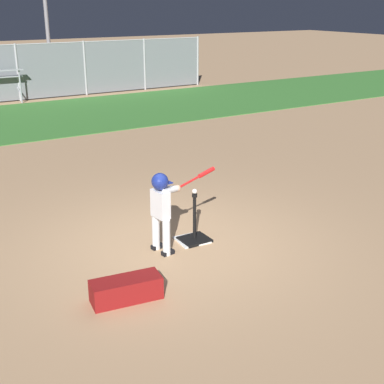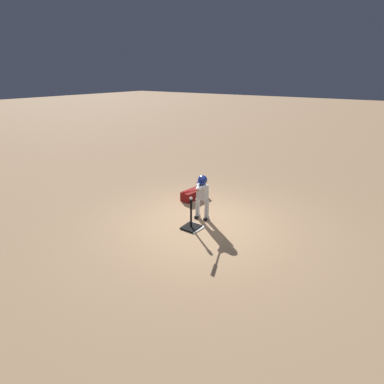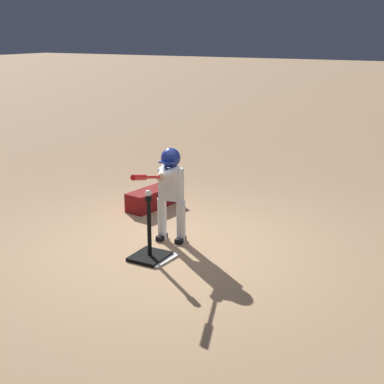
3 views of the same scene
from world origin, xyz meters
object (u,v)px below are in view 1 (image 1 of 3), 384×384
at_px(baseball, 195,191).
at_px(bleachers_right_center, 145,72).
at_px(batting_tee, 195,234).
at_px(batter_child, 163,202).
at_px(equipment_bag, 126,289).

bearing_deg(baseball, bleachers_right_center, 65.80).
xyz_separation_m(batting_tee, baseball, (0.00, 0.00, 0.68)).
relative_size(batting_tee, baseball, 10.12).
xyz_separation_m(batting_tee, batter_child, (-0.56, -0.06, 0.64)).
xyz_separation_m(baseball, equipment_bag, (-1.57, -1.00, -0.65)).
height_order(baseball, equipment_bag, baseball).
relative_size(bleachers_right_center, equipment_bag, 4.26).
relative_size(batting_tee, equipment_bag, 0.89).
bearing_deg(batter_child, baseball, 6.41).
bearing_deg(equipment_bag, batter_child, 50.39).
distance_m(batter_child, baseball, 0.56).
bearing_deg(bleachers_right_center, batting_tee, -114.20).
bearing_deg(equipment_bag, batting_tee, 40.10).
bearing_deg(bleachers_right_center, baseball, -114.20).
distance_m(batter_child, bleachers_right_center, 16.61).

